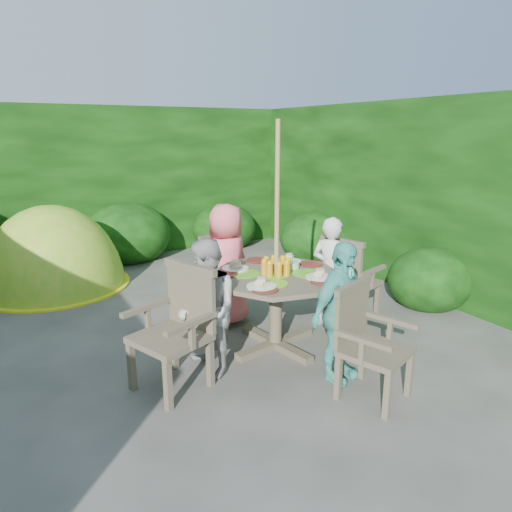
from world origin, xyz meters
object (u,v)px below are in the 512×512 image
garden_chair_back (212,272)px  child_back (227,265)px  dome_tent (56,287)px  child_front (340,313)px  child_left (208,309)px  patio_table (276,285)px  parasol_pole (277,240)px  garden_chair_front (367,340)px  garden_chair_right (348,278)px  garden_chair_left (178,326)px  child_right (331,273)px

garden_chair_back → child_back: (0.05, -0.29, 0.16)m
dome_tent → child_front: bearing=-66.1°
child_left → dome_tent: (-0.93, 3.21, -0.61)m
patio_table → parasol_pole: bearing=-156.4°
child_left → garden_chair_front: bearing=44.1°
parasol_pole → garden_chair_right: size_ratio=2.35×
garden_chair_right → garden_chair_front: garden_chair_right is taller
garden_chair_right → child_back: 1.37m
patio_table → garden_chair_left: size_ratio=1.56×
garden_chair_back → child_left: child_left is taller
garden_chair_left → garden_chair_right: bearing=78.6°
patio_table → garden_chair_back: garden_chair_back is taller
child_back → child_front: child_back is taller
garden_chair_left → garden_chair_front: 1.56m
garden_chair_back → child_front: size_ratio=0.79×
parasol_pole → garden_chair_back: parasol_pole is taller
garden_chair_back → patio_table: bearing=86.8°
child_front → garden_chair_right: bearing=30.2°
patio_table → child_front: bearing=-79.5°
garden_chair_front → child_back: (-0.34, 1.87, 0.20)m
garden_chair_right → child_right: (-0.29, -0.05, 0.11)m
garden_chair_right → child_front: child_front is taller
child_left → dome_tent: child_left is taller
patio_table → garden_chair_left: garden_chair_left is taller
garden_chair_left → garden_chair_back: bearing=123.7°
patio_table → garden_chair_left: (-1.08, -0.19, -0.12)m
garden_chair_right → garden_chair_front: bearing=129.5°
parasol_pole → child_left: bearing=-169.2°
garden_chair_back → dome_tent: size_ratio=0.42×
garden_chair_right → child_back: child_back is taller
child_right → child_left: 1.60m
child_right → parasol_pole: bearing=77.4°
parasol_pole → garden_chair_back: size_ratio=2.27×
child_back → child_front: bearing=76.9°
patio_table → dome_tent: 3.57m
parasol_pole → child_front: (0.15, -0.79, -0.48)m
patio_table → child_back: (-0.15, 0.78, 0.03)m
parasol_pole → garden_chair_front: bearing=-79.9°
child_front → garden_chair_front: bearing=-98.2°
child_right → child_back: 1.13m
garden_chair_left → child_right: bearing=78.7°
garden_chair_back → child_back: bearing=85.9°
child_left → child_front: size_ratio=0.99×
garden_chair_left → child_back: size_ratio=0.73×
garden_chair_right → child_right: size_ratio=0.76×
garden_chair_front → dome_tent: (-1.91, 4.14, -0.48)m
garden_chair_right → child_back: (-1.23, 0.59, 0.18)m
garden_chair_left → dome_tent: 3.35m
parasol_pole → child_back: 0.90m
parasol_pole → child_left: parasol_pole is taller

